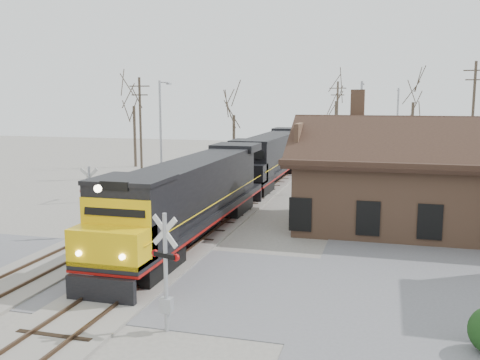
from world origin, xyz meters
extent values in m
plane|color=#9B968C|center=(0.00, 0.00, 0.00)|extent=(140.00, 140.00, 0.00)
cube|color=slate|center=(0.00, 0.00, 0.01)|extent=(60.00, 9.00, 0.03)
cube|color=#9B968C|center=(0.00, 15.00, 0.06)|extent=(3.40, 90.00, 0.12)
cube|color=#473323|center=(-0.72, 15.00, 0.17)|extent=(0.08, 90.00, 0.14)
cube|color=#473323|center=(0.72, 15.00, 0.17)|extent=(0.08, 90.00, 0.14)
cube|color=#9B968C|center=(-4.50, 15.00, 0.06)|extent=(3.40, 90.00, 0.12)
cube|color=#473323|center=(-5.22, 15.00, 0.17)|extent=(0.08, 90.00, 0.14)
cube|color=#473323|center=(-3.78, 15.00, 0.17)|extent=(0.08, 90.00, 0.14)
cube|color=#886046|center=(12.00, 12.00, 2.00)|extent=(14.00, 8.00, 4.00)
cube|color=black|center=(12.00, 12.00, 4.10)|extent=(15.20, 9.20, 0.30)
cube|color=black|center=(12.00, 9.70, 5.10)|extent=(15.00, 4.71, 2.66)
cube|color=black|center=(12.00, 14.30, 5.10)|extent=(15.00, 4.71, 2.66)
cube|color=#886046|center=(8.00, 13.50, 6.80)|extent=(0.80, 0.80, 2.20)
cube|color=black|center=(0.00, 0.39, 0.53)|extent=(2.42, 3.87, 0.97)
cube|color=black|center=(0.00, 12.95, 0.53)|extent=(2.42, 3.87, 0.97)
cube|color=black|center=(0.00, 6.67, 1.30)|extent=(2.90, 19.33, 0.34)
cube|color=#950E0A|center=(0.00, 6.67, 1.09)|extent=(2.92, 19.33, 0.12)
cube|color=black|center=(0.00, 7.88, 2.80)|extent=(2.51, 14.01, 2.71)
cube|color=black|center=(0.00, -0.48, 2.80)|extent=(2.90, 2.71, 2.71)
cube|color=yellow|center=(0.00, -2.13, 1.98)|extent=(2.90, 1.74, 1.35)
cube|color=black|center=(0.00, -3.10, 0.53)|extent=(2.71, 0.25, 0.97)
cylinder|color=#FFF2CC|center=(0.00, -3.02, 4.25)|extent=(0.27, 0.10, 0.27)
cube|color=black|center=(0.00, 20.22, 0.53)|extent=(2.42, 3.87, 0.97)
cube|color=black|center=(0.00, 32.78, 0.53)|extent=(2.42, 3.87, 0.97)
cube|color=black|center=(0.00, 26.50, 1.30)|extent=(2.90, 19.33, 0.34)
cube|color=#950E0A|center=(0.00, 26.50, 1.09)|extent=(2.92, 19.33, 0.12)
cube|color=black|center=(0.00, 27.71, 2.80)|extent=(2.51, 14.01, 2.71)
cube|color=black|center=(0.00, 19.35, 2.80)|extent=(2.90, 2.71, 2.71)
cube|color=black|center=(0.00, 17.70, 1.98)|extent=(2.90, 1.74, 1.35)
cube|color=black|center=(0.00, 16.74, 0.53)|extent=(2.71, 0.25, 0.97)
cylinder|color=#A5A8AD|center=(3.17, -4.53, 1.94)|extent=(0.14, 0.14, 3.87)
cube|color=silver|center=(3.17, -4.53, 3.29)|extent=(0.98, 0.35, 1.01)
cube|color=silver|center=(3.17, -4.53, 3.29)|extent=(0.98, 0.35, 1.01)
cube|color=black|center=(3.17, -4.53, 2.52)|extent=(0.88, 0.41, 0.15)
cylinder|color=#B20C0C|center=(2.76, -4.40, 2.52)|extent=(0.25, 0.15, 0.23)
cylinder|color=#B20C0C|center=(3.59, -4.67, 2.52)|extent=(0.25, 0.15, 0.23)
cube|color=#A5A8AD|center=(3.17, -4.53, 0.87)|extent=(0.39, 0.29, 0.48)
cylinder|color=#A5A8AD|center=(-5.40, 5.36, 1.91)|extent=(0.13, 0.13, 3.83)
cube|color=silver|center=(-5.40, 5.36, 3.26)|extent=(0.99, 0.25, 1.00)
cube|color=silver|center=(-5.40, 5.36, 3.26)|extent=(0.99, 0.25, 1.00)
cube|color=black|center=(-5.40, 5.36, 2.49)|extent=(0.87, 0.33, 0.14)
cylinder|color=#B20C0C|center=(-4.98, 5.45, 2.49)|extent=(0.24, 0.13, 0.23)
cylinder|color=#B20C0C|center=(-5.82, 5.26, 2.49)|extent=(0.24, 0.13, 0.23)
cube|color=#A5A8AD|center=(-5.40, 5.36, 0.86)|extent=(0.38, 0.29, 0.48)
cylinder|color=#A5A8AD|center=(-6.17, 16.58, 4.32)|extent=(0.18, 0.18, 8.65)
cylinder|color=#A5A8AD|center=(-6.17, 17.48, 8.55)|extent=(0.12, 1.80, 0.12)
cube|color=#A5A8AD|center=(-6.17, 18.28, 8.45)|extent=(0.25, 0.50, 0.12)
cylinder|color=#A5A8AD|center=(7.74, 23.60, 4.35)|extent=(0.18, 0.18, 8.70)
cylinder|color=#A5A8AD|center=(7.74, 24.50, 8.60)|extent=(0.12, 1.80, 0.12)
cube|color=#A5A8AD|center=(7.74, 25.30, 8.50)|extent=(0.25, 0.50, 0.12)
cylinder|color=#A5A8AD|center=(10.69, 33.47, 4.16)|extent=(0.18, 0.18, 8.32)
cylinder|color=#A5A8AD|center=(10.69, 34.37, 8.22)|extent=(0.12, 1.80, 0.12)
cube|color=#A5A8AD|center=(10.69, 35.17, 8.12)|extent=(0.25, 0.50, 0.12)
cylinder|color=#382D23|center=(-12.33, 26.01, 4.64)|extent=(0.24, 0.24, 9.27)
cube|color=#382D23|center=(-12.33, 26.01, 8.47)|extent=(2.00, 0.10, 0.10)
cube|color=#382D23|center=(-12.33, 26.01, 7.67)|extent=(1.60, 0.10, 0.10)
cylinder|color=#382D23|center=(3.94, 45.87, 4.67)|extent=(0.24, 0.24, 9.35)
cube|color=#382D23|center=(3.94, 45.87, 8.55)|extent=(2.00, 0.10, 0.10)
cube|color=#382D23|center=(3.94, 45.87, 7.75)|extent=(1.60, 0.10, 0.10)
cylinder|color=#382D23|center=(16.98, 31.23, 5.28)|extent=(0.24, 0.24, 10.56)
cube|color=#382D23|center=(16.98, 31.23, 9.76)|extent=(2.00, 0.10, 0.10)
cube|color=#382D23|center=(16.98, 31.23, 8.96)|extent=(1.60, 0.10, 0.10)
cylinder|color=#382D23|center=(-16.49, 33.14, 3.28)|extent=(0.32, 0.32, 6.55)
cylinder|color=#382D23|center=(-6.37, 36.76, 2.78)|extent=(0.32, 0.32, 5.55)
cylinder|color=#382D23|center=(3.45, 49.62, 3.50)|extent=(0.32, 0.32, 7.00)
cylinder|color=#382D23|center=(12.48, 43.12, 3.47)|extent=(0.32, 0.32, 6.93)
camera|label=1|loc=(9.71, -19.56, 7.42)|focal=40.00mm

